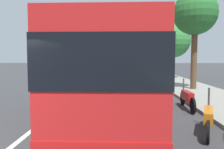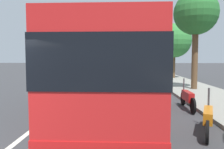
% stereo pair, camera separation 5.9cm
% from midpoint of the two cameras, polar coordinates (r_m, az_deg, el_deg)
% --- Properties ---
extents(sidewalk_curb, '(110.00, 3.60, 0.14)m').
position_cam_midpoint_polar(sidewalk_curb, '(14.23, 22.47, -4.74)').
color(sidewalk_curb, gray).
rests_on(sidewalk_curb, ground).
extents(lane_divider_line, '(110.00, 0.16, 0.01)m').
position_cam_midpoint_polar(lane_divider_line, '(13.64, -9.24, -5.13)').
color(lane_divider_line, silver).
rests_on(lane_divider_line, ground).
extents(coach_bus, '(10.83, 2.65, 3.13)m').
position_cam_midpoint_polar(coach_bus, '(9.31, -0.10, 1.65)').
color(coach_bus, red).
rests_on(coach_bus, ground).
extents(motorcycle_far_end, '(2.15, 0.89, 1.25)m').
position_cam_midpoint_polar(motorcycle_far_end, '(7.19, 23.03, -10.00)').
color(motorcycle_far_end, black).
rests_on(motorcycle_far_end, ground).
extents(motorcycle_by_tree, '(2.31, 0.28, 1.27)m').
position_cam_midpoint_polar(motorcycle_by_tree, '(10.22, 18.40, -5.63)').
color(motorcycle_by_tree, black).
rests_on(motorcycle_by_tree, ground).
extents(car_behind_bus, '(4.72, 1.93, 1.44)m').
position_cam_midpoint_polar(car_behind_bus, '(21.52, -11.49, 0.04)').
color(car_behind_bus, silver).
rests_on(car_behind_bus, ground).
extents(car_far_distant, '(4.14, 1.78, 1.49)m').
position_cam_midpoint_polar(car_far_distant, '(34.56, -6.52, 1.60)').
color(car_far_distant, red).
rests_on(car_far_distant, ground).
extents(car_oncoming, '(3.95, 1.83, 1.45)m').
position_cam_midpoint_polar(car_oncoming, '(53.58, -3.27, 2.45)').
color(car_oncoming, red).
rests_on(car_oncoming, ground).
extents(roadside_tree_mid_block, '(2.90, 2.90, 6.63)m').
position_cam_midpoint_polar(roadside_tree_mid_block, '(16.29, 20.22, 14.16)').
color(roadside_tree_mid_block, brown).
rests_on(roadside_tree_mid_block, ground).
extents(roadside_tree_far_block, '(3.60, 3.60, 5.87)m').
position_cam_midpoint_polar(roadside_tree_far_block, '(24.81, 15.16, 8.27)').
color(roadside_tree_far_block, brown).
rests_on(roadside_tree_far_block, ground).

